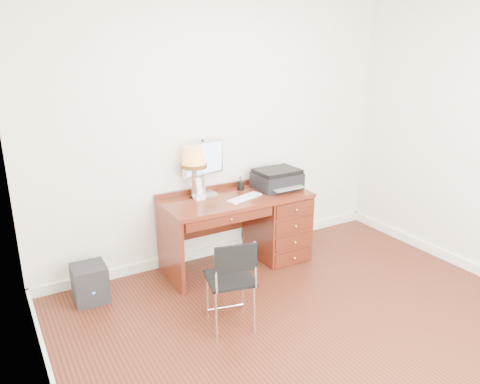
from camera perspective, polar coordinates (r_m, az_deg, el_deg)
ground at (r=3.98m, az=9.99°, el=-16.56°), size 4.00×4.00×0.00m
room_shell at (r=4.38m, az=4.66°, el=-12.10°), size 4.00×4.00×4.00m
desk at (r=4.96m, az=2.80°, el=-3.63°), size 1.50×0.67×0.75m
monitor at (r=4.68m, az=-4.44°, el=3.76°), size 0.47×0.19×0.54m
keyboard at (r=4.62m, az=0.58°, el=-0.70°), size 0.41×0.23×0.02m
mouse_pad at (r=4.84m, az=3.65°, el=0.22°), size 0.22×0.22×0.04m
printer at (r=4.93m, az=4.53°, el=1.61°), size 0.47×0.37×0.21m
leg_lamp at (r=4.57m, az=-5.63°, el=3.89°), size 0.25×0.25×0.52m
phone at (r=4.61m, az=-5.05°, el=-0.09°), size 0.11×0.11×0.21m
pen_cup at (r=4.88m, az=0.07°, el=0.81°), size 0.07×0.07×0.09m
chair at (r=3.76m, az=-0.79°, el=-10.06°), size 0.44×0.45×0.78m
equipment_box at (r=4.47m, az=-17.83°, el=-10.54°), size 0.30×0.30×0.34m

